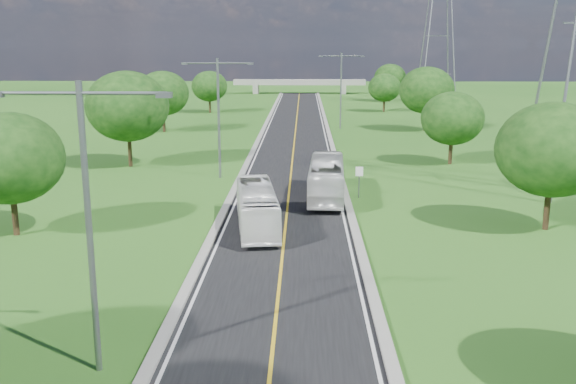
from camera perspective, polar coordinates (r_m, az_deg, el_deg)
name	(u,v)px	position (r m, az deg, el deg)	size (l,w,h in m)	color
ground	(293,150)	(69.19, 0.49, 3.77)	(260.00, 260.00, 0.00)	#275A19
road	(294,141)	(75.11, 0.57, 4.53)	(8.00, 150.00, 0.06)	black
curb_left	(258,140)	(75.28, -2.68, 4.60)	(0.50, 150.00, 0.22)	gray
curb_right	(331,141)	(75.16, 3.82, 4.57)	(0.50, 150.00, 0.22)	gray
speed_limit_sign	(359,177)	(47.41, 6.35, 1.36)	(0.55, 0.09, 2.40)	slate
overpass	(299,83)	(148.54, 1.02, 9.66)	(30.00, 3.00, 3.20)	gray
streetlight_near_left	(87,205)	(22.11, -17.40, -1.12)	(5.90, 0.25, 10.00)	slate
streetlight_mid_left	(218,108)	(54.00, -6.20, 7.45)	(5.90, 0.25, 10.00)	slate
streetlight_far_right	(341,84)	(86.57, 4.73, 9.55)	(5.90, 0.25, 10.00)	slate
power_tower_far	(439,28)	(125.80, 13.25, 14.00)	(9.00, 6.40, 28.00)	slate
tree_lb	(9,158)	(40.64, -23.53, 2.77)	(6.30, 6.30, 7.33)	black
tree_lc	(127,106)	(60.72, -14.08, 7.40)	(7.56, 7.56, 8.79)	black
tree_ld	(163,93)	(84.48, -11.08, 8.60)	(6.72, 6.72, 7.82)	black
tree_le	(209,86)	(107.63, -7.00, 9.31)	(5.88, 5.88, 6.84)	black
tree_rb	(553,150)	(41.53, 22.46, 3.50)	(6.72, 6.72, 7.82)	black
tree_rc	(452,118)	(62.23, 14.41, 6.36)	(5.88, 5.88, 6.84)	black
tree_rd	(427,90)	(85.96, 12.23, 8.83)	(7.14, 7.14, 8.30)	black
tree_re	(384,88)	(109.33, 8.57, 9.16)	(5.46, 5.46, 6.35)	black
tree_rf	(390,78)	(129.55, 9.06, 10.00)	(6.30, 6.30, 7.33)	black
bus_outbound	(327,179)	(46.92, 3.45, 1.18)	(2.43, 10.39, 2.89)	silver
bus_inbound	(257,207)	(39.25, -2.79, -1.37)	(2.20, 9.42, 2.62)	white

